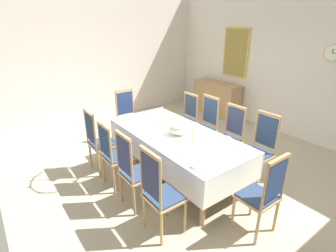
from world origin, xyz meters
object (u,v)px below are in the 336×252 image
object	(u,v)px
chair_north_b	(205,125)
sideboard	(217,98)
chair_north_c	(229,135)
chair_north_a	(186,118)
dining_table	(176,138)
bowl_near_right	(226,139)
candlestick_east	(193,135)
spoon_secondary	(233,142)
chair_south_c	(133,170)
chair_head_west	(128,116)
candlestick_west	(162,119)
chair_north_d	(260,148)
chair_south_b	(114,154)
spoon_primary	(203,169)
framed_painting	(236,53)
soup_tureen	(178,128)
bowl_near_left	(196,166)
chair_south_d	(160,192)
chair_head_east	(263,194)
mounted_clock	(333,53)

from	to	relation	value
chair_north_b	sideboard	size ratio (longest dim) A/B	0.80
chair_north_c	chair_north_a	bearing A→B (deg)	0.15
dining_table	bowl_near_right	bearing A→B (deg)	34.87
candlestick_east	spoon_secondary	size ratio (longest dim) A/B	1.76
chair_south_c	spoon_secondary	distance (m)	1.55
chair_head_west	candlestick_west	xyz separation A→B (m)	(1.27, -0.00, 0.32)
chair_north_c	chair_head_west	xyz separation A→B (m)	(-1.96, -0.98, 0.01)
chair_north_d	spoon_secondary	world-z (taller)	chair_north_d
chair_south_b	chair_head_west	size ratio (longest dim) A/B	0.95
spoon_primary	sideboard	distance (m)	4.42
framed_painting	sideboard	bearing A→B (deg)	-141.01
candlestick_west	framed_painting	distance (m)	3.43
candlestick_west	bowl_near_right	size ratio (longest dim) A/B	1.93
chair_north_a	soup_tureen	size ratio (longest dim) A/B	3.48
soup_tureen	bowl_near_right	world-z (taller)	soup_tureen
chair_south_b	chair_head_west	world-z (taller)	chair_head_west
bowl_near_left	spoon_primary	distance (m)	0.10
chair_south_c	candlestick_west	xyz separation A→B (m)	(-0.69, 0.98, 0.32)
bowl_near_left	candlestick_east	bearing A→B (deg)	141.90
chair_north_c	sideboard	world-z (taller)	chair_north_c
chair_north_b	chair_south_c	distance (m)	2.06
chair_north_b	dining_table	bearing A→B (deg)	108.40
sideboard	dining_table	bearing A→B (deg)	122.27
chair_north_a	chair_north_b	xyz separation A→B (m)	(0.58, 0.00, 0.02)
chair_south_b	chair_south_d	world-z (taller)	chair_south_d
candlestick_west	spoon_primary	bearing A→B (deg)	-16.16
bowl_near_left	chair_north_b	bearing A→B (deg)	132.23
dining_table	spoon_primary	distance (m)	1.16
framed_painting	chair_north_d	bearing A→B (deg)	-41.56
chair_north_d	spoon_secondary	distance (m)	0.55
chair_north_d	bowl_near_left	xyz separation A→B (m)	(0.05, -1.43, 0.20)
chair_north_b	candlestick_west	xyz separation A→B (m)	(-0.07, -0.98, 0.32)
chair_north_a	bowl_near_left	size ratio (longest dim) A/B	7.47
candlestick_west	bowl_near_left	size ratio (longest dim) A/B	2.40
spoon_secondary	chair_head_east	bearing A→B (deg)	-20.36
chair_south_b	chair_head_west	distance (m)	1.66
soup_tureen	candlestick_east	xyz separation A→B (m)	(0.35, -0.00, 0.00)
dining_table	spoon_primary	size ratio (longest dim) A/B	14.17
chair_south_b	bowl_near_left	world-z (taller)	chair_south_b
candlestick_west	mounted_clock	size ratio (longest dim) A/B	1.07
chair_south_b	candlestick_east	size ratio (longest dim) A/B	3.50
chair_north_b	chair_north_c	bearing A→B (deg)	179.86
chair_north_a	chair_north_c	world-z (taller)	chair_north_c
candlestick_east	sideboard	world-z (taller)	candlestick_east
spoon_secondary	chair_north_b	bearing A→B (deg)	164.22
chair_south_d	chair_north_d	world-z (taller)	chair_south_d
candlestick_west	soup_tureen	bearing A→B (deg)	0.00
chair_north_b	chair_south_c	bearing A→B (deg)	107.54
chair_south_c	chair_south_d	world-z (taller)	chair_south_d
chair_north_d	soup_tureen	world-z (taller)	chair_north_d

